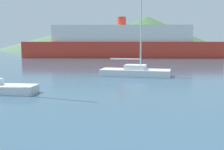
{
  "coord_description": "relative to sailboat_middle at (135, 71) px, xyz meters",
  "views": [
    {
      "loc": [
        2.92,
        -0.46,
        2.98
      ],
      "look_at": [
        -0.51,
        14.0,
        1.2
      ],
      "focal_mm": 45.0,
      "sensor_mm": 36.0,
      "label": 1
    }
  ],
  "objects": [
    {
      "name": "hill_central",
      "position": [
        -6.39,
        65.92,
        5.01
      ],
      "size": [
        49.34,
        49.34,
        10.83
      ],
      "color": "#3D6038",
      "rests_on": "ground_plane"
    },
    {
      "name": "hill_west",
      "position": [
        -40.08,
        75.18,
        2.68
      ],
      "size": [
        45.63,
        45.63,
        6.17
      ],
      "color": "#4C6647",
      "rests_on": "ground_plane"
    },
    {
      "name": "sailboat_middle",
      "position": [
        0.0,
        0.0,
        0.0
      ],
      "size": [
        5.98,
        2.21,
        8.09
      ],
      "rotation": [
        0.0,
        0.0,
        -0.01
      ],
      "color": "silver",
      "rests_on": "ground_plane"
    },
    {
      "name": "ferry_distant",
      "position": [
        -6.89,
        27.92,
        2.19
      ],
      "size": [
        36.52,
        13.06,
        7.5
      ],
      "rotation": [
        0.0,
        0.0,
        0.18
      ],
      "color": "red",
      "rests_on": "ground_plane"
    }
  ]
}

